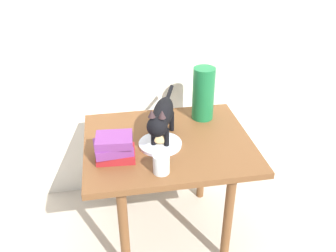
{
  "coord_description": "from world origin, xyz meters",
  "views": [
    {
      "loc": [
        -0.25,
        -1.42,
        1.51
      ],
      "look_at": [
        0.0,
        0.0,
        0.66
      ],
      "focal_mm": 38.73,
      "sensor_mm": 36.0,
      "label": 1
    }
  ],
  "objects_px": {
    "green_vase": "(203,94)",
    "cat": "(162,116)",
    "plate": "(160,144)",
    "book_stack": "(114,147)",
    "bread_roll": "(160,138)",
    "side_table": "(168,154)",
    "candle_jar": "(161,165)"
  },
  "relations": [
    {
      "from": "plate",
      "to": "side_table",
      "type": "bearing_deg",
      "value": 37.35
    },
    {
      "from": "plate",
      "to": "cat",
      "type": "distance_m",
      "value": 0.13
    },
    {
      "from": "green_vase",
      "to": "candle_jar",
      "type": "distance_m",
      "value": 0.52
    },
    {
      "from": "bread_roll",
      "to": "candle_jar",
      "type": "relative_size",
      "value": 0.94
    },
    {
      "from": "book_stack",
      "to": "green_vase",
      "type": "bearing_deg",
      "value": 31.97
    },
    {
      "from": "side_table",
      "to": "plate",
      "type": "bearing_deg",
      "value": -142.65
    },
    {
      "from": "side_table",
      "to": "book_stack",
      "type": "relative_size",
      "value": 4.3
    },
    {
      "from": "plate",
      "to": "green_vase",
      "type": "distance_m",
      "value": 0.37
    },
    {
      "from": "side_table",
      "to": "candle_jar",
      "type": "xyz_separation_m",
      "value": [
        -0.07,
        -0.23,
        0.12
      ]
    },
    {
      "from": "cat",
      "to": "green_vase",
      "type": "xyz_separation_m",
      "value": [
        0.24,
        0.19,
        0.01
      ]
    },
    {
      "from": "candle_jar",
      "to": "book_stack",
      "type": "bearing_deg",
      "value": 143.98
    },
    {
      "from": "plate",
      "to": "book_stack",
      "type": "height_order",
      "value": "book_stack"
    },
    {
      "from": "side_table",
      "to": "bread_roll",
      "type": "xyz_separation_m",
      "value": [
        -0.04,
        -0.03,
        0.12
      ]
    },
    {
      "from": "green_vase",
      "to": "candle_jar",
      "type": "height_order",
      "value": "green_vase"
    },
    {
      "from": "bread_roll",
      "to": "green_vase",
      "type": "relative_size",
      "value": 0.29
    },
    {
      "from": "book_stack",
      "to": "plate",
      "type": "bearing_deg",
      "value": 17.92
    },
    {
      "from": "side_table",
      "to": "candle_jar",
      "type": "height_order",
      "value": "candle_jar"
    },
    {
      "from": "bread_roll",
      "to": "green_vase",
      "type": "xyz_separation_m",
      "value": [
        0.26,
        0.23,
        0.1
      ]
    },
    {
      "from": "bread_roll",
      "to": "cat",
      "type": "xyz_separation_m",
      "value": [
        0.01,
        0.04,
        0.09
      ]
    },
    {
      "from": "plate",
      "to": "bread_roll",
      "type": "bearing_deg",
      "value": -72.58
    },
    {
      "from": "candle_jar",
      "to": "plate",
      "type": "bearing_deg",
      "value": 82.5
    },
    {
      "from": "side_table",
      "to": "bread_roll",
      "type": "distance_m",
      "value": 0.13
    },
    {
      "from": "cat",
      "to": "book_stack",
      "type": "bearing_deg",
      "value": -155.3
    },
    {
      "from": "side_table",
      "to": "cat",
      "type": "bearing_deg",
      "value": 173.36
    },
    {
      "from": "bread_roll",
      "to": "book_stack",
      "type": "bearing_deg",
      "value": -162.5
    },
    {
      "from": "green_vase",
      "to": "cat",
      "type": "bearing_deg",
      "value": -142.2
    },
    {
      "from": "book_stack",
      "to": "candle_jar",
      "type": "relative_size",
      "value": 2.15
    },
    {
      "from": "side_table",
      "to": "green_vase",
      "type": "bearing_deg",
      "value": 41.65
    },
    {
      "from": "candle_jar",
      "to": "green_vase",
      "type": "bearing_deg",
      "value": 56.22
    },
    {
      "from": "plate",
      "to": "bread_roll",
      "type": "relative_size",
      "value": 2.49
    },
    {
      "from": "side_table",
      "to": "book_stack",
      "type": "distance_m",
      "value": 0.3
    },
    {
      "from": "bread_roll",
      "to": "cat",
      "type": "distance_m",
      "value": 0.1
    }
  ]
}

